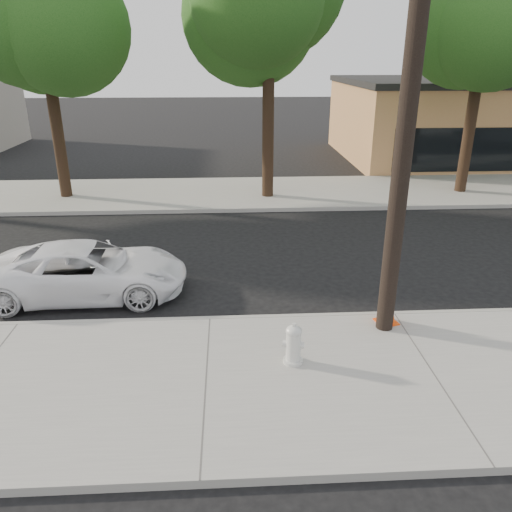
% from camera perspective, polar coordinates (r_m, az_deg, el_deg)
% --- Properties ---
extents(ground, '(120.00, 120.00, 0.00)m').
position_cam_1_polar(ground, '(12.71, -4.99, -3.02)').
color(ground, black).
rests_on(ground, ground).
extents(near_sidewalk, '(90.00, 4.40, 0.15)m').
position_cam_1_polar(near_sidewalk, '(8.95, -5.73, -14.28)').
color(near_sidewalk, gray).
rests_on(near_sidewalk, ground).
extents(far_sidewalk, '(90.00, 5.00, 0.15)m').
position_cam_1_polar(far_sidewalk, '(20.71, -4.40, 7.15)').
color(far_sidewalk, gray).
rests_on(far_sidewalk, ground).
extents(curb_near, '(90.00, 0.12, 0.16)m').
position_cam_1_polar(curb_near, '(10.81, -5.29, -7.37)').
color(curb_near, '#9E9B93').
rests_on(curb_near, ground).
extents(building_main, '(18.00, 10.00, 4.00)m').
position_cam_1_polar(building_main, '(31.77, 26.93, 13.65)').
color(building_main, '#BE7C4F').
rests_on(building_main, ground).
extents(utility_pole, '(1.40, 0.34, 9.00)m').
position_cam_1_polar(utility_pole, '(9.38, 17.12, 17.05)').
color(utility_pole, black).
rests_on(utility_pole, near_sidewalk).
extents(tree_b, '(4.34, 4.20, 8.45)m').
position_cam_1_polar(tree_b, '(20.57, -22.80, 22.66)').
color(tree_b, black).
rests_on(tree_b, far_sidewalk).
extents(tree_c, '(4.96, 4.80, 9.55)m').
position_cam_1_polar(tree_c, '(19.30, 2.27, 26.60)').
color(tree_c, black).
rests_on(tree_c, far_sidewalk).
extents(tree_d, '(4.50, 4.35, 8.75)m').
position_cam_1_polar(tree_d, '(21.79, 25.44, 22.73)').
color(tree_d, black).
rests_on(tree_d, far_sidewalk).
extents(police_cruiser, '(4.66, 2.25, 1.28)m').
position_cam_1_polar(police_cruiser, '(12.41, -18.65, -1.57)').
color(police_cruiser, white).
rests_on(police_cruiser, ground).
extents(fire_hydrant, '(0.41, 0.36, 0.75)m').
position_cam_1_polar(fire_hydrant, '(9.14, 4.30, -10.10)').
color(fire_hydrant, silver).
rests_on(fire_hydrant, near_sidewalk).
extents(traffic_cone, '(0.51, 0.51, 0.80)m').
position_cam_1_polar(traffic_cone, '(10.72, 14.84, -5.52)').
color(traffic_cone, '#FF4D0D').
rests_on(traffic_cone, near_sidewalk).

